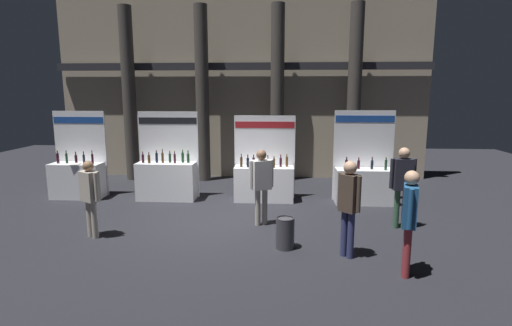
{
  "coord_description": "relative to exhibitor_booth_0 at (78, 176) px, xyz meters",
  "views": [
    {
      "loc": [
        1.41,
        -8.81,
        2.98
      ],
      "look_at": [
        0.8,
        0.52,
        1.3
      ],
      "focal_mm": 27.73,
      "sensor_mm": 36.0,
      "label": 1
    }
  ],
  "objects": [
    {
      "name": "visitor_3",
      "position": [
        7.86,
        -4.41,
        0.44
      ],
      "size": [
        0.32,
        0.57,
        1.77
      ],
      "rotation": [
        0.0,
        0.0,
        4.44
      ],
      "color": "maroon",
      "rests_on": "ground_plane"
    },
    {
      "name": "hall_colonnade",
      "position": [
        4.39,
        3.12,
        2.78
      ],
      "size": [
        12.71,
        1.08,
        6.98
      ],
      "color": "tan",
      "rests_on": "ground_plane"
    },
    {
      "name": "ground_plane",
      "position": [
        4.39,
        -1.85,
        -0.62
      ],
      "size": [
        25.42,
        25.42,
        0.0
      ],
      "primitive_type": "plane",
      "color": "black"
    },
    {
      "name": "exhibitor_booth_2",
      "position": [
        5.32,
        0.05,
        -0.03
      ],
      "size": [
        1.7,
        0.66,
        2.34
      ],
      "color": "white",
      "rests_on": "ground_plane"
    },
    {
      "name": "visitor_4",
      "position": [
        8.44,
        -2.05,
        0.47
      ],
      "size": [
        0.57,
        0.24,
        1.81
      ],
      "rotation": [
        0.0,
        0.0,
        3.2
      ],
      "color": "#33563D",
      "rests_on": "ground_plane"
    },
    {
      "name": "exhibitor_booth_1",
      "position": [
        2.59,
        -0.0,
        0.02
      ],
      "size": [
        1.7,
        0.66,
        2.45
      ],
      "color": "white",
      "rests_on": "ground_plane"
    },
    {
      "name": "exhibitor_booth_3",
      "position": [
        8.04,
        -0.06,
        -0.01
      ],
      "size": [
        1.62,
        0.66,
        2.5
      ],
      "color": "white",
      "rests_on": "ground_plane"
    },
    {
      "name": "visitor_1",
      "position": [
        5.35,
        -2.03,
        0.43
      ],
      "size": [
        0.54,
        0.41,
        1.73
      ],
      "rotation": [
        0.0,
        0.0,
        0.45
      ],
      "color": "#ADA393",
      "rests_on": "ground_plane"
    },
    {
      "name": "trash_bin",
      "position": [
        5.88,
        -3.39,
        -0.31
      ],
      "size": [
        0.36,
        0.36,
        0.62
      ],
      "color": "#38383D",
      "rests_on": "ground_plane"
    },
    {
      "name": "visitor_2",
      "position": [
        7.01,
        -3.72,
        0.44
      ],
      "size": [
        0.37,
        0.37,
        1.79
      ],
      "rotation": [
        0.0,
        0.0,
        2.37
      ],
      "color": "navy",
      "rests_on": "ground_plane"
    },
    {
      "name": "exhibitor_booth_0",
      "position": [
        0.0,
        0.0,
        0.0
      ],
      "size": [
        1.5,
        0.71,
        2.46
      ],
      "color": "white",
      "rests_on": "ground_plane"
    },
    {
      "name": "visitor_0",
      "position": [
        1.89,
        -3.05,
        0.34
      ],
      "size": [
        0.47,
        0.4,
        1.62
      ],
      "rotation": [
        0.0,
        0.0,
        5.74
      ],
      "color": "#ADA393",
      "rests_on": "ground_plane"
    }
  ]
}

